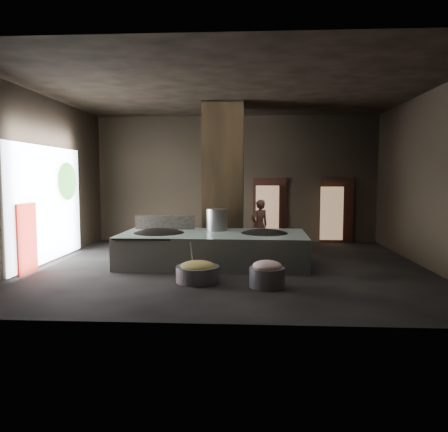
# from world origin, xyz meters

# --- Properties ---
(floor) EXTENTS (10.00, 9.00, 0.10)m
(floor) POSITION_xyz_m (0.00, 0.00, -0.05)
(floor) COLOR black
(floor) RESTS_ON ground
(ceiling) EXTENTS (10.00, 9.00, 0.10)m
(ceiling) POSITION_xyz_m (0.00, 0.00, 4.55)
(ceiling) COLOR black
(ceiling) RESTS_ON back_wall
(back_wall) EXTENTS (10.00, 0.10, 4.50)m
(back_wall) POSITION_xyz_m (0.00, 4.55, 2.25)
(back_wall) COLOR black
(back_wall) RESTS_ON ground
(front_wall) EXTENTS (10.00, 0.10, 4.50)m
(front_wall) POSITION_xyz_m (0.00, -4.55, 2.25)
(front_wall) COLOR black
(front_wall) RESTS_ON ground
(left_wall) EXTENTS (0.10, 9.00, 4.50)m
(left_wall) POSITION_xyz_m (-5.05, 0.00, 2.25)
(left_wall) COLOR black
(left_wall) RESTS_ON ground
(right_wall) EXTENTS (0.10, 9.00, 4.50)m
(right_wall) POSITION_xyz_m (5.05, 0.00, 2.25)
(right_wall) COLOR black
(right_wall) RESTS_ON ground
(pillar) EXTENTS (1.20, 1.20, 4.50)m
(pillar) POSITION_xyz_m (-0.30, 1.90, 2.25)
(pillar) COLOR black
(pillar) RESTS_ON ground
(hearth_platform) EXTENTS (4.92, 2.44, 0.85)m
(hearth_platform) POSITION_xyz_m (-0.47, 0.21, 0.42)
(hearth_platform) COLOR #A1B3A5
(hearth_platform) RESTS_ON ground
(platform_cap) EXTENTS (4.77, 2.29, 0.03)m
(platform_cap) POSITION_xyz_m (-0.47, 0.21, 0.82)
(platform_cap) COLOR black
(platform_cap) RESTS_ON hearth_platform
(wok_left) EXTENTS (1.54, 1.54, 0.42)m
(wok_left) POSITION_xyz_m (-1.92, 0.16, 0.75)
(wok_left) COLOR black
(wok_left) RESTS_ON hearth_platform
(wok_left_rim) EXTENTS (1.57, 1.57, 0.05)m
(wok_left_rim) POSITION_xyz_m (-1.92, 0.16, 0.82)
(wok_left_rim) COLOR black
(wok_left_rim) RESTS_ON hearth_platform
(wok_right) EXTENTS (1.43, 1.43, 0.40)m
(wok_right) POSITION_xyz_m (0.88, 0.26, 0.75)
(wok_right) COLOR black
(wok_right) RESTS_ON hearth_platform
(wok_right_rim) EXTENTS (1.46, 1.46, 0.05)m
(wok_right_rim) POSITION_xyz_m (0.88, 0.26, 0.82)
(wok_right_rim) COLOR black
(wok_right_rim) RESTS_ON hearth_platform
(stock_pot) EXTENTS (0.59, 0.59, 0.64)m
(stock_pot) POSITION_xyz_m (-0.42, 0.76, 1.13)
(stock_pot) COLOR gray
(stock_pot) RESTS_ON hearth_platform
(splash_guard) EXTENTS (1.70, 0.10, 0.42)m
(splash_guard) POSITION_xyz_m (-1.92, 0.96, 1.03)
(splash_guard) COLOR black
(splash_guard) RESTS_ON hearth_platform
(cook) EXTENTS (0.70, 0.62, 1.62)m
(cook) POSITION_xyz_m (0.80, 2.37, 0.81)
(cook) COLOR #94594B
(cook) RESTS_ON ground
(veg_basin) EXTENTS (1.26, 1.26, 0.36)m
(veg_basin) POSITION_xyz_m (-0.66, -1.74, 0.18)
(veg_basin) COLOR slate
(veg_basin) RESTS_ON ground
(veg_fill) EXTENTS (0.79, 0.79, 0.24)m
(veg_fill) POSITION_xyz_m (-0.66, -1.74, 0.35)
(veg_fill) COLOR olive
(veg_fill) RESTS_ON veg_basin
(ladle) EXTENTS (0.05, 0.38, 0.69)m
(ladle) POSITION_xyz_m (-0.81, -1.59, 0.55)
(ladle) COLOR gray
(ladle) RESTS_ON veg_basin
(meat_basin) EXTENTS (0.85, 0.85, 0.41)m
(meat_basin) POSITION_xyz_m (0.87, -2.09, 0.21)
(meat_basin) COLOR slate
(meat_basin) RESTS_ON ground
(meat_fill) EXTENTS (0.63, 0.63, 0.24)m
(meat_fill) POSITION_xyz_m (0.87, -2.09, 0.45)
(meat_fill) COLOR #D37F7E
(meat_fill) RESTS_ON meat_basin
(doorway_near) EXTENTS (1.18, 0.08, 2.38)m
(doorway_near) POSITION_xyz_m (1.20, 4.45, 1.10)
(doorway_near) COLOR black
(doorway_near) RESTS_ON ground
(doorway_near_glow) EXTENTS (0.82, 0.04, 1.94)m
(doorway_near_glow) POSITION_xyz_m (1.12, 4.31, 1.05)
(doorway_near_glow) COLOR #8C6647
(doorway_near_glow) RESTS_ON ground
(doorway_far) EXTENTS (1.18, 0.08, 2.38)m
(doorway_far) POSITION_xyz_m (3.60, 4.45, 1.10)
(doorway_far) COLOR black
(doorway_far) RESTS_ON ground
(doorway_far_glow) EXTENTS (0.79, 0.04, 1.87)m
(doorway_far_glow) POSITION_xyz_m (3.37, 4.21, 1.05)
(doorway_far_glow) COLOR #8C6647
(doorway_far_glow) RESTS_ON ground
(left_opening) EXTENTS (0.04, 4.20, 3.10)m
(left_opening) POSITION_xyz_m (-4.95, 0.20, 1.60)
(left_opening) COLOR white
(left_opening) RESTS_ON ground
(pavilion_sliver) EXTENTS (0.05, 0.90, 1.70)m
(pavilion_sliver) POSITION_xyz_m (-4.88, -1.10, 0.85)
(pavilion_sliver) COLOR maroon
(pavilion_sliver) RESTS_ON ground
(tree_silhouette) EXTENTS (0.28, 1.10, 1.10)m
(tree_silhouette) POSITION_xyz_m (-4.85, 1.30, 2.20)
(tree_silhouette) COLOR #194714
(tree_silhouette) RESTS_ON left_opening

